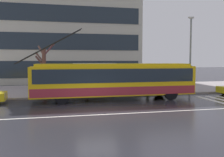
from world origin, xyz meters
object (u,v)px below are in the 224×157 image
Objects in this scene: bus_shelter at (94,71)px; street_tree_bare at (44,67)px; pedestrian_at_shelter at (61,83)px; street_lamp at (191,48)px; trolleybus at (114,80)px; pedestrian_walking_past at (88,75)px; pedestrian_approaching_curb at (147,74)px.

street_tree_bare is (-4.44, 1.11, 0.33)m from bus_shelter.
street_lamp is (11.49, -0.49, 3.03)m from pedestrian_at_shelter.
trolleybus is 3.60× the size of bus_shelter.
street_tree_bare is at bearing 167.11° from street_lamp.
pedestrian_walking_past is (-1.55, 3.85, 0.16)m from trolleybus.
street_lamp is at bearing -12.89° from street_tree_bare.
pedestrian_at_shelter is at bearing -155.19° from bus_shelter.
trolleybus is at bearing -42.66° from street_tree_bare.
pedestrian_approaching_curb is 1.03× the size of pedestrian_walking_past.
pedestrian_at_shelter is at bearing -175.70° from pedestrian_approaching_curb.
bus_shelter is 0.69m from pedestrian_walking_past.
pedestrian_at_shelter is at bearing 177.57° from street_lamp.
street_lamp reaches higher than trolleybus.
bus_shelter reaches higher than pedestrian_at_shelter.
street_tree_bare reaches higher than pedestrian_at_shelter.
pedestrian_approaching_curb is at bearing 4.30° from pedestrian_at_shelter.
pedestrian_at_shelter is 0.25× the size of street_lamp.
pedestrian_approaching_curb is at bearing -9.30° from bus_shelter.
street_lamp is at bearing -12.27° from bus_shelter.
street_lamp reaches higher than pedestrian_approaching_curb.
street_tree_bare is at bearing 120.72° from pedestrian_at_shelter.
pedestrian_at_shelter is 0.38× the size of street_tree_bare.
street_tree_bare is (-12.97, 2.97, -1.77)m from street_lamp.
street_lamp reaches higher than pedestrian_at_shelter.
bus_shelter is at bearing 104.01° from trolleybus.
pedestrian_at_shelter is 7.81m from pedestrian_approaching_curb.
pedestrian_at_shelter is 3.15m from street_tree_bare.
trolleybus reaches higher than bus_shelter.
pedestrian_at_shelter is 2.79m from pedestrian_walking_past.
street_lamp is 1.55× the size of street_tree_bare.
bus_shelter is 4.87m from pedestrian_approaching_curb.
trolleybus is 7.39m from street_tree_bare.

